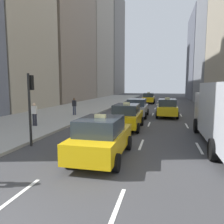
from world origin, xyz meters
name	(u,v)px	position (x,y,z in m)	size (l,w,h in m)	color
sidewalk_left	(88,106)	(-7.00, 27.00, 0.07)	(8.00, 66.00, 0.15)	#9E9E99
lane_markings	(154,111)	(2.60, 23.00, 0.01)	(5.72, 56.00, 0.01)	white
building_row_left	(81,28)	(-14.00, 42.45, 15.12)	(6.00, 77.78, 33.52)	slate
taxi_lead	(127,116)	(1.20, 11.88, 0.88)	(2.02, 4.40, 1.87)	yellow
taxi_second	(149,98)	(1.20, 34.00, 0.88)	(2.02, 4.40, 1.87)	yellow
taxi_third	(102,137)	(1.20, 5.53, 0.88)	(2.02, 4.40, 1.87)	yellow
taxi_fourth	(167,108)	(4.00, 18.47, 0.88)	(2.02, 4.40, 1.87)	yellow
sedan_black_near	(137,108)	(1.20, 17.80, 0.88)	(2.02, 4.46, 1.74)	#9EA0A5
pedestrian_mid_block	(34,113)	(-5.26, 10.72, 1.07)	(0.36, 0.22, 1.65)	#23232D
pedestrian_far_walking	(74,106)	(-4.75, 16.63, 1.07)	(0.36, 0.22, 1.65)	#383D51
traffic_light_pole	(30,98)	(-2.75, 6.56, 2.41)	(0.24, 0.42, 3.60)	black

